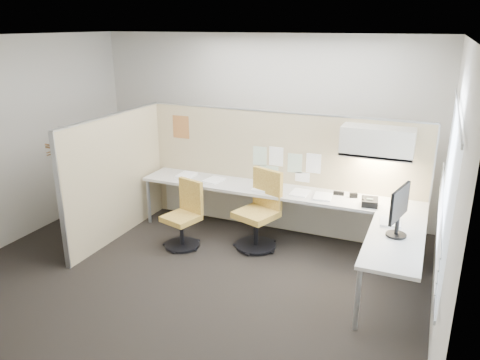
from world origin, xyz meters
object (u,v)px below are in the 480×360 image
at_px(chair_right, 260,213).
at_px(chair_left, 185,217).
at_px(phone, 369,202).
at_px(monitor, 399,209).
at_px(desk, 295,205).

bearing_deg(chair_right, chair_left, -138.97).
bearing_deg(phone, monitor, -71.09).
height_order(desk, chair_left, chair_left).
bearing_deg(chair_right, monitor, 1.75).
bearing_deg(monitor, chair_left, 99.15).
relative_size(monitor, phone, 2.42).
distance_m(chair_left, phone, 2.45).
xyz_separation_m(desk, monitor, (1.37, -0.78, 0.45)).
xyz_separation_m(monitor, phone, (-0.40, 0.80, -0.27)).
distance_m(chair_right, phone, 1.44).
height_order(chair_right, phone, chair_right).
xyz_separation_m(desk, chair_left, (-1.39, -0.58, -0.18)).
relative_size(chair_right, monitor, 1.88).
relative_size(chair_right, phone, 4.56).
xyz_separation_m(chair_left, chair_right, (0.95, 0.38, 0.07)).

